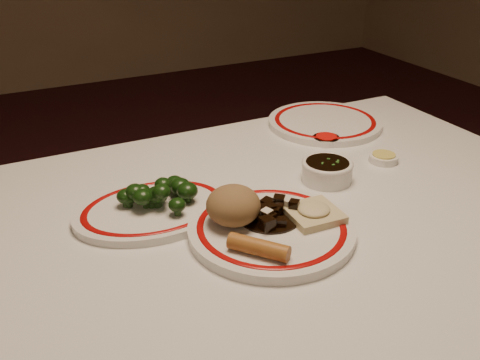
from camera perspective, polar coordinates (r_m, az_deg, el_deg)
name	(u,v)px	position (r m, az deg, el deg)	size (l,w,h in m)	color
dining_table	(291,251)	(1.05, 5.42, -7.54)	(1.20, 0.90, 0.75)	white
main_plate	(271,229)	(0.92, 3.35, -5.25)	(0.37, 0.37, 0.02)	white
rice_mound	(233,205)	(0.91, -0.72, -2.72)	(0.09, 0.09, 0.07)	olive
spring_roll	(259,247)	(0.84, 2.00, -7.19)	(0.03, 0.03, 0.10)	#A26527
fried_wonton	(313,212)	(0.94, 7.84, -3.44)	(0.09, 0.09, 0.02)	#CBBF8F
stirfry_heap	(269,212)	(0.93, 3.06, -3.46)	(0.11, 0.11, 0.03)	black
broccoli_plate	(153,209)	(0.99, -9.22, -3.10)	(0.30, 0.26, 0.02)	white
broccoli_pile	(157,193)	(0.98, -8.82, -1.42)	(0.14, 0.11, 0.05)	#23471C
soy_bowl	(327,171)	(1.11, 9.25, 0.91)	(0.10, 0.10, 0.04)	white
sweet_sour_dish	(326,140)	(1.29, 9.17, 4.26)	(0.06, 0.06, 0.02)	white
mustard_dish	(383,158)	(1.22, 15.06, 2.29)	(0.06, 0.06, 0.02)	white
far_plate	(325,122)	(1.40, 9.03, 6.11)	(0.30, 0.30, 0.02)	white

